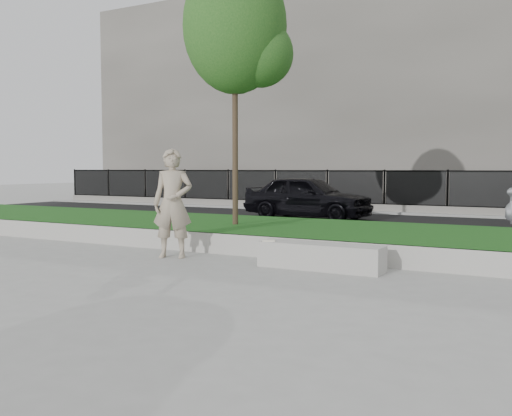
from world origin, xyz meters
The scene contains 12 objects.
ground centered at (0.00, 0.00, 0.00)m, with size 90.00×90.00×0.00m, color gray.
grass_bank centered at (0.00, 3.00, 0.20)m, with size 34.00×4.00×0.40m, color #0F390E.
grass_kerb centered at (0.00, 1.04, 0.20)m, with size 34.00×0.08×0.40m, color #ACAAA1.
street centered at (0.00, 8.50, 0.02)m, with size 34.00×7.00×0.04m, color black.
far_pavement centered at (0.00, 13.00, 0.06)m, with size 34.00×3.00×0.12m, color gray.
iron_fence centered at (0.00, 12.00, 0.54)m, with size 32.00×0.30×1.50m.
building_facade centered at (0.00, 20.00, 5.00)m, with size 34.00×10.00×10.00m, color #5A554E.
stone_bench centered at (1.63, 0.40, 0.21)m, with size 2.09×0.52×0.43m, color #ACAAA1.
man centered at (-1.26, 0.25, 1.01)m, with size 0.74×0.49×2.03m, color tan.
book centered at (0.75, 0.25, 0.44)m, with size 0.21×0.15×0.02m, color silver.
young_tree centered at (-1.31, 2.81, 4.71)m, with size 2.42×2.31×5.92m.
car_dark centered at (-2.11, 8.54, 0.75)m, with size 1.67×4.15×1.41m, color black.
Camera 1 is at (5.14, -8.29, 1.67)m, focal length 40.00 mm.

